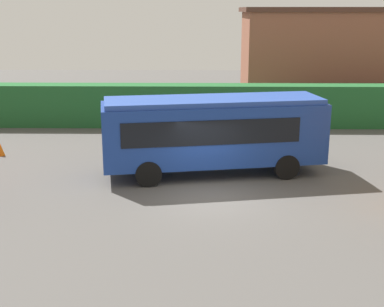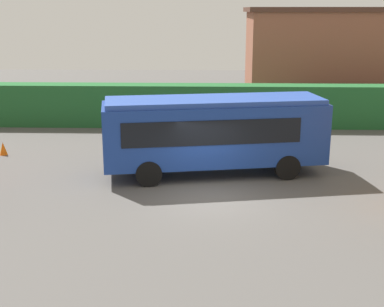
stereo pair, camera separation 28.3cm
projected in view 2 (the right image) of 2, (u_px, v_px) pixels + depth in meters
ground_plane at (210, 197)px, 18.79m from camera, size 81.92×81.92×0.00m
bus_blue at (214, 131)px, 21.04m from camera, size 9.15×4.10×3.12m
person_center at (197, 135)px, 23.94m from camera, size 0.41×0.50×1.83m
hedge_row at (210, 106)px, 30.01m from camera, size 52.96×1.50×2.39m
depot_building at (340, 58)px, 35.43m from camera, size 12.75×6.61×6.64m
traffic_cone at (3, 149)px, 24.22m from camera, size 0.36×0.36×0.60m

